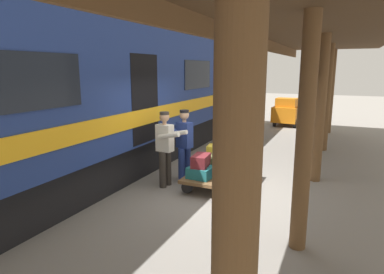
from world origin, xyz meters
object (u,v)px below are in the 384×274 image
object	(u,v)px
suitcase_burgundy_valise	(218,156)
baggage_tug	(287,112)
train_car	(93,92)
suitcase_cream_canvas	(234,169)
suitcase_black_hardshell	(229,168)
suitcase_tan_vintage	(241,164)
suitcase_orange_carryall	(209,168)
suitcase_brown_leather	(217,162)
suitcase_slate_roller	(227,177)
suitcase_teal_softside	(201,172)
suitcase_olive_duffel	(210,160)
porter_in_overalls	(184,143)
suitcase_maroon_trunk	(201,161)
suitcase_gray_aluminum	(233,160)
porter_by_door	(166,147)
suitcase_yellow_case	(216,149)
luggage_cart	(222,175)

from	to	relation	value
suitcase_burgundy_valise	baggage_tug	world-z (taller)	baggage_tug
train_car	suitcase_cream_canvas	xyz separation A→B (m)	(-3.53, -0.37, -1.62)
suitcase_cream_canvas	suitcase_black_hardshell	world-z (taller)	suitcase_black_hardshell
suitcase_cream_canvas	suitcase_tan_vintage	xyz separation A→B (m)	(0.00, -0.49, -0.03)
suitcase_orange_carryall	suitcase_brown_leather	distance (m)	0.49
suitcase_cream_canvas	suitcase_slate_roller	world-z (taller)	suitcase_cream_canvas
suitcase_teal_softside	suitcase_slate_roller	bearing A→B (deg)	180.00
suitcase_olive_duffel	suitcase_teal_softside	bearing A→B (deg)	89.83
suitcase_slate_roller	porter_in_overalls	size ratio (longest dim) A/B	0.36
suitcase_cream_canvas	suitcase_tan_vintage	size ratio (longest dim) A/B	1.20
train_car	suitcase_olive_duffel	world-z (taller)	train_car
suitcase_teal_softside	suitcase_maroon_trunk	bearing A→B (deg)	-60.55
suitcase_slate_roller	porter_in_overalls	distance (m)	1.43
suitcase_gray_aluminum	suitcase_olive_duffel	bearing A→B (deg)	-4.01
suitcase_brown_leather	porter_by_door	xyz separation A→B (m)	(0.85, 1.01, 0.52)
suitcase_burgundy_valise	suitcase_gray_aluminum	bearing A→B (deg)	136.68
suitcase_orange_carryall	porter_in_overalls	bearing A→B (deg)	0.83
suitcase_black_hardshell	suitcase_yellow_case	world-z (taller)	suitcase_yellow_case
suitcase_cream_canvas	baggage_tug	xyz separation A→B (m)	(0.24, -9.11, 0.18)
baggage_tug	luggage_cart	bearing A→B (deg)	89.63
suitcase_tan_vintage	suitcase_maroon_trunk	distance (m)	1.17
suitcase_olive_duffel	suitcase_black_hardshell	distance (m)	0.82
luggage_cart	suitcase_yellow_case	size ratio (longest dim) A/B	4.46
suitcase_teal_softside	suitcase_tan_vintage	size ratio (longest dim) A/B	1.07
suitcase_black_hardshell	suitcase_burgundy_valise	world-z (taller)	suitcase_black_hardshell
luggage_cart	baggage_tug	distance (m)	9.11
suitcase_burgundy_valise	porter_in_overalls	xyz separation A→B (m)	(0.67, 0.50, 0.35)
suitcase_brown_leather	porter_in_overalls	xyz separation A→B (m)	(0.64, 0.50, 0.52)
luggage_cart	porter_by_door	size ratio (longest dim) A/B	1.06
suitcase_black_hardshell	suitcase_maroon_trunk	world-z (taller)	suitcase_maroon_trunk
suitcase_orange_carryall	suitcase_yellow_case	bearing A→B (deg)	-89.40
suitcase_slate_roller	suitcase_gray_aluminum	xyz separation A→B (m)	(0.04, -0.48, 0.24)
porter_by_door	suitcase_slate_roller	bearing A→B (deg)	-179.26
porter_by_door	suitcase_cream_canvas	bearing A→B (deg)	-160.47
suitcase_tan_vintage	baggage_tug	size ratio (longest dim) A/B	0.27
suitcase_slate_roller	baggage_tug	size ratio (longest dim) A/B	0.35
suitcase_slate_roller	suitcase_cream_canvas	bearing A→B (deg)	-90.00
baggage_tug	suitcase_cream_canvas	bearing A→B (deg)	91.50
suitcase_orange_carryall	suitcase_black_hardshell	world-z (taller)	suitcase_black_hardshell
suitcase_brown_leather	suitcase_burgundy_valise	size ratio (longest dim) A/B	0.92
train_car	suitcase_black_hardshell	bearing A→B (deg)	177.72
suitcase_burgundy_valise	suitcase_black_hardshell	bearing A→B (deg)	120.96
suitcase_teal_softside	suitcase_maroon_trunk	size ratio (longest dim) A/B	0.94
suitcase_slate_roller	suitcase_maroon_trunk	bearing A→B (deg)	-3.38
suitcase_gray_aluminum	suitcase_orange_carryall	bearing A→B (deg)	-1.77
suitcase_cream_canvas	suitcase_gray_aluminum	distance (m)	0.20
suitcase_brown_leather	suitcase_black_hardshell	size ratio (longest dim) A/B	0.86
baggage_tug	suitcase_olive_duffel	bearing A→B (deg)	87.76
train_car	suitcase_burgundy_valise	bearing A→B (deg)	-163.74
train_car	suitcase_olive_duffel	distance (m)	3.31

